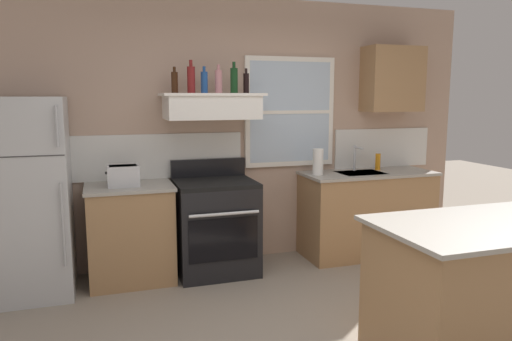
{
  "coord_description": "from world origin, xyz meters",
  "views": [
    {
      "loc": [
        -1.29,
        -2.6,
        1.72
      ],
      "look_at": [
        -0.05,
        1.2,
        1.1
      ],
      "focal_mm": 33.84,
      "sensor_mm": 36.0,
      "label": 1
    }
  ],
  "objects_px": {
    "bottle_red_label_wine": "(191,79)",
    "kitchen_island": "(481,290)",
    "refrigerator": "(27,198)",
    "stove_range": "(215,226)",
    "bottle_blue_liqueur": "(204,82)",
    "bottle_balsamic_dark": "(246,83)",
    "dish_soap_bottle": "(378,162)",
    "bottle_dark_green_wine": "(234,80)",
    "bottle_rose_pink": "(219,81)",
    "paper_towel_roll": "(318,162)",
    "bottle_brown_stout": "(175,82)",
    "toaster": "(123,175)"
  },
  "relations": [
    {
      "from": "bottle_red_label_wine",
      "to": "kitchen_island",
      "type": "xyz_separation_m",
      "value": [
        1.5,
        -2.11,
        -1.42
      ]
    },
    {
      "from": "refrigerator",
      "to": "bottle_red_label_wine",
      "type": "height_order",
      "value": "bottle_red_label_wine"
    },
    {
      "from": "stove_range",
      "to": "bottle_blue_liqueur",
      "type": "height_order",
      "value": "bottle_blue_liqueur"
    },
    {
      "from": "bottle_balsamic_dark",
      "to": "stove_range",
      "type": "bearing_deg",
      "value": -165.38
    },
    {
      "from": "stove_range",
      "to": "kitchen_island",
      "type": "xyz_separation_m",
      "value": [
        1.3,
        -2.06,
        -0.01
      ]
    },
    {
      "from": "bottle_balsamic_dark",
      "to": "refrigerator",
      "type": "bearing_deg",
      "value": -176.76
    },
    {
      "from": "bottle_red_label_wine",
      "to": "dish_soap_bottle",
      "type": "xyz_separation_m",
      "value": [
        2.08,
        0.08,
        -0.87
      ]
    },
    {
      "from": "bottle_dark_green_wine",
      "to": "bottle_blue_liqueur",
      "type": "bearing_deg",
      "value": 173.03
    },
    {
      "from": "refrigerator",
      "to": "dish_soap_bottle",
      "type": "relative_size",
      "value": 9.52
    },
    {
      "from": "bottle_blue_liqueur",
      "to": "dish_soap_bottle",
      "type": "height_order",
      "value": "bottle_blue_liqueur"
    },
    {
      "from": "bottle_dark_green_wine",
      "to": "bottle_red_label_wine",
      "type": "bearing_deg",
      "value": 178.71
    },
    {
      "from": "dish_soap_bottle",
      "to": "bottle_dark_green_wine",
      "type": "bearing_deg",
      "value": -176.93
    },
    {
      "from": "bottle_rose_pink",
      "to": "paper_towel_roll",
      "type": "height_order",
      "value": "bottle_rose_pink"
    },
    {
      "from": "bottle_balsamic_dark",
      "to": "kitchen_island",
      "type": "bearing_deg",
      "value": -66.04
    },
    {
      "from": "bottle_blue_liqueur",
      "to": "kitchen_island",
      "type": "distance_m",
      "value": 2.9
    },
    {
      "from": "bottle_rose_pink",
      "to": "paper_towel_roll",
      "type": "bearing_deg",
      "value": -3.08
    },
    {
      "from": "stove_range",
      "to": "paper_towel_roll",
      "type": "bearing_deg",
      "value": 1.94
    },
    {
      "from": "kitchen_island",
      "to": "paper_towel_roll",
      "type": "bearing_deg",
      "value": 95.32
    },
    {
      "from": "dish_soap_bottle",
      "to": "kitchen_island",
      "type": "height_order",
      "value": "dish_soap_bottle"
    },
    {
      "from": "bottle_brown_stout",
      "to": "dish_soap_bottle",
      "type": "height_order",
      "value": "bottle_brown_stout"
    },
    {
      "from": "bottle_rose_pink",
      "to": "bottle_balsamic_dark",
      "type": "distance_m",
      "value": 0.27
    },
    {
      "from": "bottle_dark_green_wine",
      "to": "stove_range",
      "type": "bearing_deg",
      "value": -167.24
    },
    {
      "from": "refrigerator",
      "to": "bottle_red_label_wine",
      "type": "xyz_separation_m",
      "value": [
        1.45,
        0.08,
        1.02
      ]
    },
    {
      "from": "refrigerator",
      "to": "bottle_brown_stout",
      "type": "xyz_separation_m",
      "value": [
        1.31,
        0.14,
        0.99
      ]
    },
    {
      "from": "paper_towel_roll",
      "to": "refrigerator",
      "type": "bearing_deg",
      "value": -178.75
    },
    {
      "from": "toaster",
      "to": "bottle_rose_pink",
      "type": "relative_size",
      "value": 1.1
    },
    {
      "from": "refrigerator",
      "to": "bottle_blue_liqueur",
      "type": "xyz_separation_m",
      "value": [
        1.58,
        0.11,
        0.99
      ]
    },
    {
      "from": "bottle_brown_stout",
      "to": "bottle_dark_green_wine",
      "type": "height_order",
      "value": "bottle_dark_green_wine"
    },
    {
      "from": "stove_range",
      "to": "bottle_red_label_wine",
      "type": "height_order",
      "value": "bottle_red_label_wine"
    },
    {
      "from": "stove_range",
      "to": "bottle_red_label_wine",
      "type": "bearing_deg",
      "value": 164.02
    },
    {
      "from": "paper_towel_roll",
      "to": "dish_soap_bottle",
      "type": "bearing_deg",
      "value": 7.35
    },
    {
      "from": "bottle_brown_stout",
      "to": "paper_towel_roll",
      "type": "height_order",
      "value": "bottle_brown_stout"
    },
    {
      "from": "bottle_dark_green_wine",
      "to": "bottle_balsamic_dark",
      "type": "height_order",
      "value": "bottle_dark_green_wine"
    },
    {
      "from": "stove_range",
      "to": "bottle_dark_green_wine",
      "type": "height_order",
      "value": "bottle_dark_green_wine"
    },
    {
      "from": "bottle_brown_stout",
      "to": "bottle_dark_green_wine",
      "type": "distance_m",
      "value": 0.56
    },
    {
      "from": "bottle_blue_liqueur",
      "to": "paper_towel_roll",
      "type": "xyz_separation_m",
      "value": [
        1.18,
        -0.05,
        -0.8
      ]
    },
    {
      "from": "bottle_red_label_wine",
      "to": "dish_soap_bottle",
      "type": "relative_size",
      "value": 1.69
    },
    {
      "from": "bottle_balsamic_dark",
      "to": "bottle_blue_liqueur",
      "type": "bearing_deg",
      "value": -178.93
    },
    {
      "from": "refrigerator",
      "to": "bottle_red_label_wine",
      "type": "distance_m",
      "value": 1.77
    },
    {
      "from": "bottle_red_label_wine",
      "to": "dish_soap_bottle",
      "type": "height_order",
      "value": "bottle_red_label_wine"
    },
    {
      "from": "bottle_blue_liqueur",
      "to": "bottle_dark_green_wine",
      "type": "xyz_separation_m",
      "value": [
        0.28,
        -0.03,
        0.02
      ]
    },
    {
      "from": "toaster",
      "to": "paper_towel_roll",
      "type": "xyz_separation_m",
      "value": [
        1.95,
        0.05,
        0.04
      ]
    },
    {
      "from": "bottle_blue_liqueur",
      "to": "bottle_balsamic_dark",
      "type": "bearing_deg",
      "value": 1.07
    },
    {
      "from": "bottle_balsamic_dark",
      "to": "paper_towel_roll",
      "type": "distance_m",
      "value": 1.1
    },
    {
      "from": "bottle_dark_green_wine",
      "to": "dish_soap_bottle",
      "type": "relative_size",
      "value": 1.64
    },
    {
      "from": "stove_range",
      "to": "dish_soap_bottle",
      "type": "relative_size",
      "value": 6.06
    },
    {
      "from": "bottle_blue_liqueur",
      "to": "kitchen_island",
      "type": "xyz_separation_m",
      "value": [
        1.37,
        -2.14,
        -1.39
      ]
    },
    {
      "from": "bottle_brown_stout",
      "to": "kitchen_island",
      "type": "relative_size",
      "value": 0.17
    },
    {
      "from": "refrigerator",
      "to": "stove_range",
      "type": "bearing_deg",
      "value": 0.79
    },
    {
      "from": "refrigerator",
      "to": "toaster",
      "type": "bearing_deg",
      "value": 0.93
    }
  ]
}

